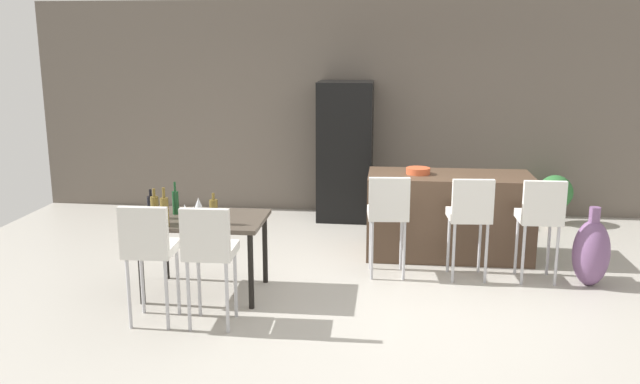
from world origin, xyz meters
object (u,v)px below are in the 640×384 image
(dining_chair_far, at_px, (209,247))
(wine_bottle_left, at_px, (214,211))
(bar_chair_left, at_px, (388,210))
(wine_glass_middle, at_px, (198,203))
(wine_glass_corner, at_px, (194,211))
(wine_bottle_end, at_px, (176,202))
(wine_bottle_far, at_px, (151,207))
(fruit_bowl, at_px, (418,171))
(wine_bottle_inner, at_px, (165,211))
(refrigerator, at_px, (345,151))
(wine_bottle_right, at_px, (155,209))
(bar_chair_right, at_px, (540,214))
(kitchen_island, at_px, (448,215))
(floor_vase, at_px, (591,252))
(dining_chair_near, at_px, (149,245))
(dining_table, at_px, (204,226))
(potted_plant, at_px, (555,195))
(bar_chair_middle, at_px, (470,212))
(wine_glass_near, at_px, (185,210))

(dining_chair_far, relative_size, wine_bottle_left, 3.69)
(bar_chair_left, relative_size, wine_glass_middle, 6.03)
(wine_glass_corner, bearing_deg, bar_chair_left, 27.41)
(wine_bottle_end, height_order, wine_glass_middle, wine_bottle_end)
(wine_bottle_end, distance_m, wine_bottle_far, 0.24)
(fruit_bowl, bearing_deg, wine_bottle_far, -149.59)
(wine_bottle_inner, xyz_separation_m, refrigerator, (1.37, 3.23, 0.04))
(wine_bottle_right, distance_m, refrigerator, 3.48)
(bar_chair_right, xyz_separation_m, dining_chair_far, (-2.93, -1.39, 0.00))
(kitchen_island, height_order, wine_bottle_end, wine_bottle_end)
(bar_chair_left, xyz_separation_m, wine_glass_corner, (-1.72, -0.89, 0.17))
(wine_bottle_inner, height_order, floor_vase, wine_bottle_inner)
(dining_chair_near, distance_m, wine_bottle_end, 0.87)
(wine_glass_corner, bearing_deg, wine_bottle_end, 128.46)
(wine_bottle_right, height_order, fruit_bowl, wine_bottle_right)
(wine_bottle_end, xyz_separation_m, wine_bottle_left, (0.45, -0.31, -0.00))
(wine_bottle_end, distance_m, wine_bottle_inner, 0.43)
(dining_chair_far, height_order, wine_bottle_left, dining_chair_far)
(wine_bottle_end, bearing_deg, dining_table, -18.61)
(dining_chair_far, xyz_separation_m, refrigerator, (0.86, 3.66, 0.22))
(refrigerator, bearing_deg, wine_glass_corner, -109.72)
(potted_plant, bearing_deg, wine_glass_middle, -144.34)
(bar_chair_middle, xyz_separation_m, wine_bottle_far, (-2.99, -0.70, 0.15))
(wine_glass_corner, bearing_deg, bar_chair_right, 15.58)
(fruit_bowl, bearing_deg, bar_chair_right, -33.59)
(wine_bottle_end, xyz_separation_m, fruit_bowl, (2.32, 1.31, 0.10))
(bar_chair_right, bearing_deg, floor_vase, -4.77)
(dining_table, xyz_separation_m, wine_glass_corner, (-0.02, -0.26, 0.20))
(wine_glass_near, bearing_deg, potted_plant, 37.83)
(dining_table, height_order, wine_bottle_right, wine_bottle_right)
(floor_vase, bearing_deg, wine_bottle_far, -171.06)
(wine_glass_near, bearing_deg, floor_vase, 11.85)
(wine_bottle_inner, distance_m, refrigerator, 3.51)
(bar_chair_left, relative_size, bar_chair_right, 1.00)
(wine_glass_middle, height_order, wine_glass_near, same)
(fruit_bowl, bearing_deg, bar_chair_middle, -57.75)
(dining_chair_far, distance_m, fruit_bowl, 2.81)
(wine_bottle_inner, bearing_deg, dining_chair_far, -40.02)
(kitchen_island, bearing_deg, refrigerator, 130.19)
(wine_glass_corner, bearing_deg, refrigerator, 70.28)
(wine_bottle_inner, bearing_deg, dining_chair_near, -89.05)
(kitchen_island, distance_m, fruit_bowl, 0.61)
(dining_table, relative_size, wine_bottle_inner, 3.22)
(bar_chair_left, relative_size, dining_chair_near, 1.00)
(wine_bottle_right, bearing_deg, wine_bottle_left, 4.15)
(dining_table, height_order, floor_vase, floor_vase)
(wine_glass_middle, relative_size, floor_vase, 0.22)
(dining_chair_far, bearing_deg, dining_chair_near, 180.00)
(wine_bottle_end, xyz_separation_m, wine_glass_corner, (0.28, -0.36, 0.01))
(wine_glass_corner, bearing_deg, kitchen_island, 34.96)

